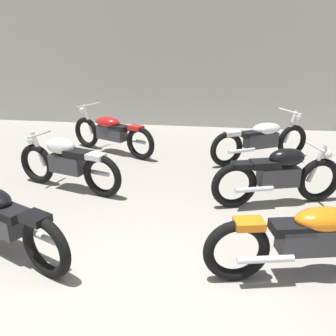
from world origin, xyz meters
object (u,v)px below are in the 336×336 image
(motorcycle_right_row_2, at_px, (262,139))
(motorcycle_right_row_1, at_px, (279,175))
(motorcycle_left_row_1, at_px, (67,162))
(motorcycle_right_row_0, at_px, (313,237))
(motorcycle_left_row_2, at_px, (111,132))

(motorcycle_right_row_2, bearing_deg, motorcycle_right_row_1, -88.66)
(motorcycle_right_row_1, xyz_separation_m, motorcycle_right_row_2, (-0.04, 1.89, -0.01))
(motorcycle_right_row_2, bearing_deg, motorcycle_left_row_1, -150.37)
(motorcycle_right_row_1, height_order, motorcycle_right_row_2, motorcycle_right_row_2)
(motorcycle_right_row_0, bearing_deg, motorcycle_left_row_2, 130.93)
(motorcycle_left_row_1, height_order, motorcycle_right_row_0, motorcycle_right_row_0)
(motorcycle_left_row_2, xyz_separation_m, motorcycle_right_row_2, (3.05, -0.12, 0.00))
(motorcycle_left_row_1, height_order, motorcycle_right_row_2, motorcycle_right_row_2)
(motorcycle_left_row_1, distance_m, motorcycle_right_row_0, 3.74)
(motorcycle_left_row_1, bearing_deg, motorcycle_right_row_2, 29.63)
(motorcycle_left_row_1, xyz_separation_m, motorcycle_left_row_2, (0.14, 1.93, -0.01))
(motorcycle_left_row_2, bearing_deg, motorcycle_right_row_1, -32.95)
(motorcycle_right_row_0, relative_size, motorcycle_right_row_1, 1.12)
(motorcycle_right_row_0, xyz_separation_m, motorcycle_right_row_1, (-0.08, 1.66, 0.01))
(motorcycle_left_row_1, height_order, motorcycle_left_row_2, motorcycle_left_row_2)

